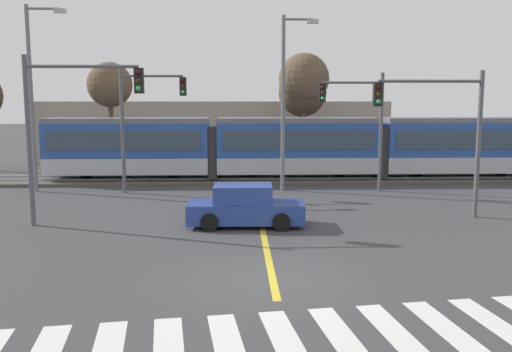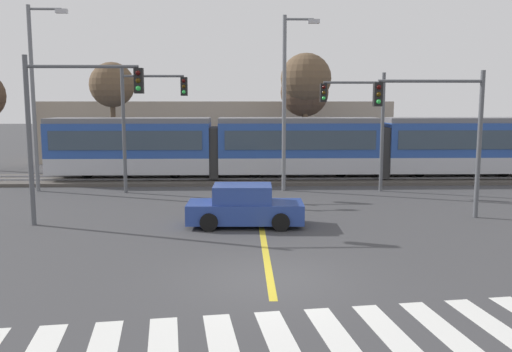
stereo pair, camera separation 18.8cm
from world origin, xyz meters
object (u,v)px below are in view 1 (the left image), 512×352
object	(u,v)px
sedan_crossing	(245,207)
street_lamp_centre	(286,94)
traffic_light_mid_right	(442,120)
traffic_light_far_left	(144,112)
light_rail_tram	(296,145)
traffic_light_far_right	(360,115)
bare_tree_east	(304,79)
bare_tree_far_east	(302,93)
street_lamp_west	(34,89)
bare_tree_west	(110,86)
traffic_light_mid_left	(68,113)

from	to	relation	value
sedan_crossing	street_lamp_centre	xyz separation A→B (m)	(2.19, 7.90, 4.20)
traffic_light_mid_right	traffic_light_far_left	size ratio (longest dim) A/B	0.93
light_rail_tram	sedan_crossing	distance (m)	11.77
traffic_light_far_right	bare_tree_east	size ratio (longest dim) A/B	0.78
traffic_light_far_right	bare_tree_far_east	world-z (taller)	bare_tree_far_east
traffic_light_mid_right	traffic_light_far_right	xyz separation A→B (m)	(-1.69, 6.41, 0.06)
sedan_crossing	traffic_light_far_right	xyz separation A→B (m)	(5.88, 7.56, 3.17)
street_lamp_west	bare_tree_far_east	distance (m)	16.77
light_rail_tram	bare_tree_east	world-z (taller)	bare_tree_east
street_lamp_centre	bare_tree_east	world-z (taller)	street_lamp_centre
street_lamp_centre	traffic_light_far_left	bearing A→B (deg)	-176.21
traffic_light_mid_right	traffic_light_far_left	bearing A→B (deg)	153.16
traffic_light_mid_right	bare_tree_east	size ratio (longest dim) A/B	0.75
light_rail_tram	traffic_light_mid_right	world-z (taller)	traffic_light_mid_right
bare_tree_west	bare_tree_far_east	size ratio (longest dim) A/B	1.04
light_rail_tram	traffic_light_mid_left	size ratio (longest dim) A/B	4.55
sedan_crossing	traffic_light_far_right	bearing A→B (deg)	52.13
bare_tree_west	bare_tree_far_east	bearing A→B (deg)	6.21
traffic_light_far_right	street_lamp_west	world-z (taller)	street_lamp_west
bare_tree_east	bare_tree_far_east	distance (m)	1.07
street_lamp_west	bare_tree_west	xyz separation A→B (m)	(2.06, 7.28, 0.35)
street_lamp_centre	traffic_light_far_right	bearing A→B (deg)	-5.26
traffic_light_mid_right	street_lamp_west	world-z (taller)	street_lamp_west
street_lamp_west	bare_tree_west	bearing A→B (deg)	74.20
street_lamp_west	bare_tree_east	distance (m)	16.48
traffic_light_far_right	street_lamp_centre	distance (m)	3.85
light_rail_tram	traffic_light_far_left	xyz separation A→B (m)	(-7.96, -3.83, 1.99)
sedan_crossing	street_lamp_west	bearing A→B (deg)	142.02
bare_tree_east	bare_tree_far_east	world-z (taller)	bare_tree_east
traffic_light_far_right	traffic_light_mid_right	bearing A→B (deg)	-75.23
traffic_light_far_right	street_lamp_west	bearing A→B (deg)	178.31
bare_tree_far_east	traffic_light_far_left	bearing A→B (deg)	-134.07
street_lamp_west	bare_tree_east	bearing A→B (deg)	29.06
traffic_light_far_left	bare_tree_west	distance (m)	8.71
bare_tree_east	bare_tree_far_east	bearing A→B (deg)	90.94
traffic_light_far_right	street_lamp_centre	world-z (taller)	street_lamp_centre
bare_tree_east	street_lamp_west	bearing A→B (deg)	-150.94
traffic_light_mid_right	street_lamp_centre	bearing A→B (deg)	128.57
street_lamp_west	street_lamp_centre	bearing A→B (deg)	-0.63
traffic_light_mid_right	traffic_light_far_right	bearing A→B (deg)	104.77
light_rail_tram	bare_tree_far_east	size ratio (longest dim) A/B	4.18
sedan_crossing	bare_tree_east	bearing A→B (deg)	75.68
traffic_light_mid_right	street_lamp_west	distance (m)	19.20
traffic_light_far_right	traffic_light_mid_left	size ratio (longest dim) A/B	0.96
traffic_light_far_right	bare_tree_west	bearing A→B (deg)	151.23
traffic_light_mid_left	street_lamp_west	bearing A→B (deg)	117.08
street_lamp_centre	bare_tree_east	size ratio (longest dim) A/B	1.14
traffic_light_mid_right	bare_tree_far_east	world-z (taller)	bare_tree_far_east
light_rail_tram	traffic_light_mid_right	xyz separation A→B (m)	(4.45, -10.11, 1.77)
street_lamp_centre	bare_tree_west	distance (m)	12.81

